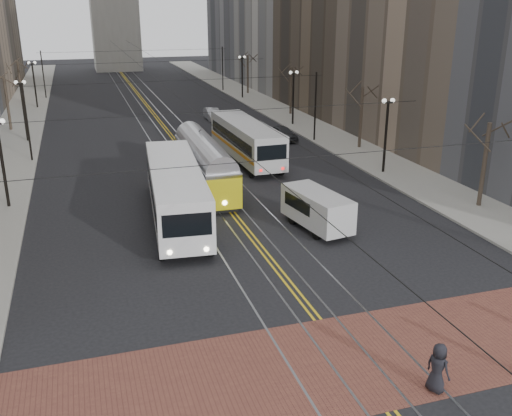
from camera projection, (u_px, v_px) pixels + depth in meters
ground at (309, 309)px, 24.90m from camera, size 260.00×260.00×0.00m
sidewalk_left at (19, 128)px, 61.10m from camera, size 5.00×140.00×0.15m
sidewalk_right at (282, 113)px, 69.54m from camera, size 5.00×140.00×0.15m
crosswalk_band at (350, 360)px, 21.30m from camera, size 25.00×6.00×0.01m
streetcar_rails at (159, 121)px, 65.34m from camera, size 4.80×130.00×0.02m
centre_lines at (159, 121)px, 65.34m from camera, size 0.42×130.00×0.01m
lamp_posts at (184, 123)px, 49.80m from camera, size 27.60×57.20×5.60m
street_trees at (172, 110)px, 55.64m from camera, size 31.68×53.28×5.60m
trolley_wires at (172, 101)px, 54.94m from camera, size 25.96×120.00×6.60m
transit_bus at (176, 194)px, 34.57m from camera, size 4.06×13.97×3.44m
streetcar at (205, 168)px, 40.91m from camera, size 2.54×12.42×2.92m
rear_bus at (246, 142)px, 48.04m from camera, size 3.05×12.62×3.28m
cargo_van at (317, 211)px, 33.37m from camera, size 2.79×5.39×2.27m
sedan_grey at (283, 133)px, 55.66m from camera, size 2.27×4.32×1.40m
sedan_silver at (212, 114)px, 65.48m from camera, size 1.43×4.07×1.34m
pedestrian_a at (438, 368)px, 19.31m from camera, size 0.85×1.04×1.82m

